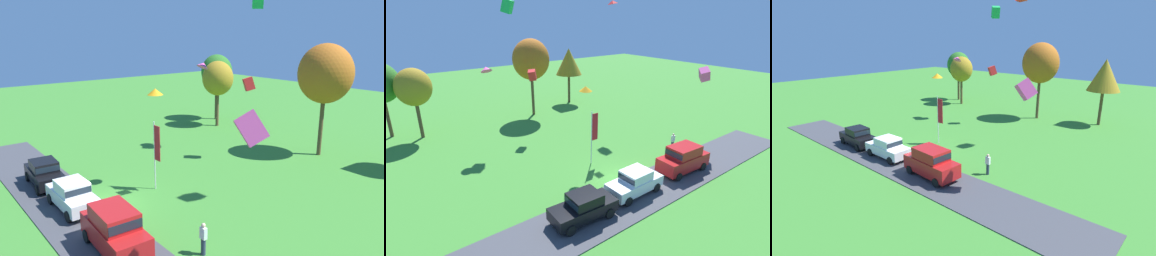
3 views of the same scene
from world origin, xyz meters
TOP-DOWN VIEW (x-y plane):
  - ground_plane at (0.00, 0.00)m, footprint 120.00×120.00m
  - pavement_strip at (0.00, -2.02)m, footprint 36.00×4.40m
  - car_sedan_by_flagpole at (-5.89, -1.89)m, footprint 4.50×2.16m
  - car_sedan_near_entrance at (-1.04, -1.77)m, footprint 4.41×1.96m
  - car_suv_far_end at (4.69, -1.84)m, footprint 4.70×2.26m
  - person_on_lawn at (7.67, 1.38)m, footprint 0.36×0.24m
  - tree_center_back at (-13.91, 21.82)m, footprint 3.79×3.79m
  - tree_left_of_center at (-11.26, 19.57)m, footprint 3.55×3.55m
  - tree_lone_near at (2.30, 19.47)m, footprint 4.62×4.62m
  - flag_banner at (-0.27, 3.93)m, footprint 0.71×0.08m
  - kite_box_near_flag at (-2.11, 15.55)m, footprint 1.53×1.52m
  - kite_box_topmost at (10.85, 0.96)m, footprint 1.61×1.40m
  - kite_box_mid_center at (-0.85, 13.44)m, footprint 1.24×1.19m
  - kite_delta_high_left at (-0.88, 4.34)m, footprint 1.12×1.13m
  - kite_delta_trailing_tail at (-5.95, 12.84)m, footprint 1.10×1.17m

SIDE VIEW (x-z plane):
  - ground_plane at x=0.00m, z-range 0.00..0.00m
  - pavement_strip at x=0.00m, z-range 0.00..0.06m
  - person_on_lawn at x=7.67m, z-range 0.02..1.73m
  - car_sedan_by_flagpole at x=-5.89m, z-range 0.12..1.96m
  - car_sedan_near_entrance at x=-1.04m, z-range 0.12..1.96m
  - car_suv_far_end at x=4.69m, z-range 0.16..2.44m
  - flag_banner at x=-0.27m, z-range 0.65..5.50m
  - tree_left_of_center at x=-11.26m, z-range 1.76..9.25m
  - tree_center_back at x=-13.91m, z-range 1.88..9.89m
  - kite_box_mid_center at x=-0.85m, z-range 5.89..7.16m
  - kite_delta_high_left at x=-0.88m, z-range 6.55..6.99m
  - kite_box_topmost at x=10.85m, z-range 6.34..7.96m
  - tree_lone_near at x=2.30m, z-range 2.31..12.07m
  - kite_delta_trailing_tail at x=-5.95m, z-range 7.32..8.18m
  - kite_box_near_flag at x=-2.11m, z-range 12.50..14.00m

